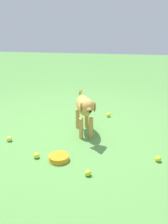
{
  "coord_description": "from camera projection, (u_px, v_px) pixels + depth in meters",
  "views": [
    {
      "loc": [
        0.68,
        -3.02,
        1.52
      ],
      "look_at": [
        0.24,
        0.1,
        0.29
      ],
      "focal_mm": 41.77,
      "sensor_mm": 36.0,
      "label": 1
    }
  ],
  "objects": [
    {
      "name": "tennis_ball_1",
      "position": [
        9.0,
        139.0,
        3.24
      ],
      "size": [
        0.07,
        0.07,
        0.07
      ],
      "primitive_type": "sphere",
      "color": "#D7D13F",
      "rests_on": "ground"
    },
    {
      "name": "dog",
      "position": [
        85.0,
        107.0,
        3.31
      ],
      "size": [
        0.35,
        0.81,
        0.57
      ],
      "rotation": [
        0.0,
        0.0,
        5.01
      ],
      "color": "#C69347",
      "rests_on": "ground"
    },
    {
      "name": "tennis_ball_0",
      "position": [
        108.0,
        115.0,
        3.99
      ],
      "size": [
        0.07,
        0.07,
        0.07
      ],
      "primitive_type": "sphere",
      "color": "#CDDF2B",
      "rests_on": "ground"
    },
    {
      "name": "water_bowl",
      "position": [
        59.0,
        158.0,
        2.83
      ],
      "size": [
        0.22,
        0.22,
        0.06
      ],
      "primitive_type": "cylinder",
      "color": "orange",
      "rests_on": "ground"
    },
    {
      "name": "tennis_ball_2",
      "position": [
        88.0,
        173.0,
        2.56
      ],
      "size": [
        0.07,
        0.07,
        0.07
      ],
      "primitive_type": "sphere",
      "color": "#C2D92F",
      "rests_on": "ground"
    },
    {
      "name": "tennis_ball_3",
      "position": [
        158.0,
        159.0,
        2.8
      ],
      "size": [
        0.07,
        0.07,
        0.07
      ],
      "primitive_type": "sphere",
      "color": "#CAD829",
      "rests_on": "ground"
    },
    {
      "name": "tennis_ball_4",
      "position": [
        36.0,
        155.0,
        2.87
      ],
      "size": [
        0.07,
        0.07,
        0.07
      ],
      "primitive_type": "sphere",
      "color": "yellow",
      "rests_on": "ground"
    },
    {
      "name": "ground",
      "position": [
        65.0,
        135.0,
        3.43
      ],
      "size": [
        14.0,
        14.0,
        0.0
      ],
      "primitive_type": "plane",
      "color": "#548C42"
    }
  ]
}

